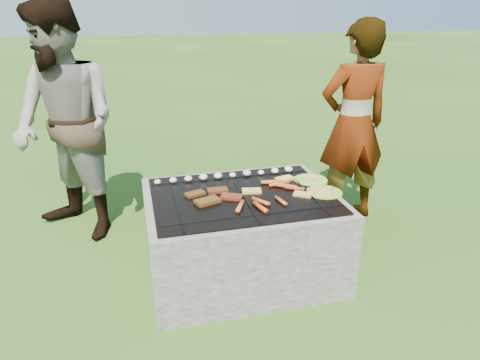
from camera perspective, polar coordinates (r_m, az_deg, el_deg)
The scene contains 10 objects.
lawn at distance 3.20m, azimuth 0.23°, elevation -12.02°, with size 60.00×60.00×0.00m, color #204611.
fire_pit at distance 3.06m, azimuth 0.23°, elevation -7.63°, with size 1.30×1.00×0.62m.
mushrooms at distance 3.20m, azimuth -1.47°, elevation 0.70°, with size 1.06×0.06×0.04m.
pork_slabs at distance 2.86m, azimuth -3.59°, elevation -2.17°, with size 0.39×0.27×0.02m.
sausages at distance 2.89m, azimuth 4.10°, elevation -1.88°, with size 0.55×0.48×0.03m.
bread_on_grate at distance 3.02m, azimuth 5.09°, elevation -0.97°, with size 0.46×0.42×0.02m.
plate_far at distance 3.20m, azimuth 9.39°, elevation -0.03°, with size 0.25×0.25×0.03m.
plate_near at distance 3.00m, azimuth 11.15°, elevation -1.65°, with size 0.28×0.28×0.03m.
cook at distance 3.82m, azimuth 14.90°, elevation 7.17°, with size 0.63×0.41×1.73m, color gray.
bystander at distance 3.63m, azimuth -22.17°, elevation 6.78°, with size 0.91×0.71×1.88m, color gray.
Camera 1 is at (-0.67, -2.57, 1.79)m, focal length 32.00 mm.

